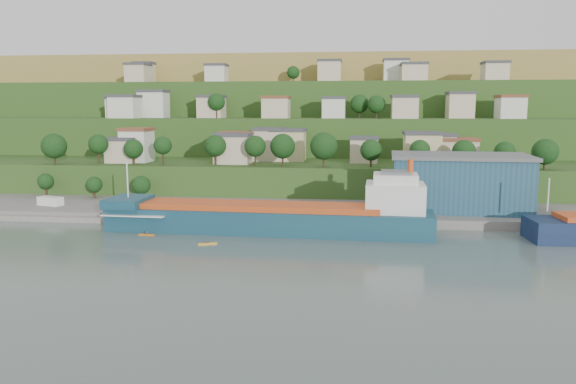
# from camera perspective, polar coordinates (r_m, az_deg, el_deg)

# --- Properties ---
(ground) EXTENTS (500.00, 500.00, 0.00)m
(ground) POSITION_cam_1_polar(r_m,az_deg,el_deg) (107.52, -3.11, -5.08)
(ground) COLOR #4C5D58
(ground) RESTS_ON ground
(quay) EXTENTS (220.00, 26.00, 4.00)m
(quay) POSITION_cam_1_polar(r_m,az_deg,el_deg) (133.46, 7.42, -2.48)
(quay) COLOR slate
(quay) RESTS_ON ground
(pebble_beach) EXTENTS (40.00, 18.00, 2.40)m
(pebble_beach) POSITION_cam_1_polar(r_m,az_deg,el_deg) (146.75, -23.29, -2.11)
(pebble_beach) COLOR slate
(pebble_beach) RESTS_ON ground
(hillside) EXTENTS (360.00, 210.88, 96.00)m
(hillside) POSITION_cam_1_polar(r_m,az_deg,el_deg) (273.45, 2.78, 3.18)
(hillside) COLOR #284719
(hillside) RESTS_ON ground
(cargo_ship_near) EXTENTS (67.29, 13.50, 17.19)m
(cargo_ship_near) POSITION_cam_1_polar(r_m,az_deg,el_deg) (115.24, -1.04, -2.75)
(cargo_ship_near) COLOR navy
(cargo_ship_near) RESTS_ON ground
(warehouse) EXTENTS (32.12, 20.90, 12.80)m
(warehouse) POSITION_cam_1_polar(r_m,az_deg,el_deg) (135.55, 17.00, 1.00)
(warehouse) COLOR navy
(warehouse) RESTS_ON quay
(caravan) EXTENTS (6.71, 4.38, 2.90)m
(caravan) POSITION_cam_1_polar(r_m,az_deg,el_deg) (147.34, -22.98, -1.00)
(caravan) COLOR white
(caravan) RESTS_ON pebble_beach
(dinghy) EXTENTS (3.91, 2.31, 0.74)m
(dinghy) POSITION_cam_1_polar(r_m,az_deg,el_deg) (138.94, -20.63, -1.86)
(dinghy) COLOR silver
(dinghy) RESTS_ON pebble_beach
(kayak_orange) EXTENTS (3.23, 0.73, 0.80)m
(kayak_orange) POSITION_cam_1_polar(r_m,az_deg,el_deg) (116.34, -14.16, -4.17)
(kayak_orange) COLOR orange
(kayak_orange) RESTS_ON ground
(kayak_yellow) EXTENTS (3.57, 1.90, 0.90)m
(kayak_yellow) POSITION_cam_1_polar(r_m,az_deg,el_deg) (106.44, -8.18, -5.14)
(kayak_yellow) COLOR gold
(kayak_yellow) RESTS_ON ground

